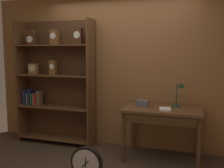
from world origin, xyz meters
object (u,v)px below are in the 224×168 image
(bookshelf, at_px, (54,82))
(workbench, at_px, (162,115))
(toolbox_small, at_px, (143,103))
(open_repair_manual, at_px, (165,109))
(round_clock_large, at_px, (87,164))
(desk_lamp, at_px, (179,93))

(bookshelf, xyz_separation_m, workbench, (1.95, -0.23, -0.41))
(bookshelf, distance_m, toolbox_small, 1.66)
(toolbox_small, distance_m, open_repair_manual, 0.40)
(workbench, bearing_deg, round_clock_large, -129.79)
(workbench, xyz_separation_m, toolbox_small, (-0.32, 0.07, 0.14))
(bookshelf, distance_m, open_repair_manual, 2.05)
(workbench, distance_m, toolbox_small, 0.35)
(bookshelf, distance_m, round_clock_large, 1.87)
(toolbox_small, height_order, round_clock_large, toolbox_small)
(bookshelf, distance_m, workbench, 2.01)
(bookshelf, bearing_deg, round_clock_large, -46.82)
(workbench, relative_size, open_repair_manual, 5.25)
(workbench, relative_size, round_clock_large, 2.54)
(workbench, bearing_deg, open_repair_manual, -63.63)
(toolbox_small, bearing_deg, round_clock_large, -115.40)
(open_repair_manual, xyz_separation_m, round_clock_large, (-0.86, -0.88, -0.57))
(bookshelf, relative_size, round_clock_large, 4.78)
(workbench, height_order, open_repair_manual, open_repair_manual)
(desk_lamp, relative_size, open_repair_manual, 1.86)
(bookshelf, height_order, round_clock_large, bookshelf)
(desk_lamp, xyz_separation_m, toolbox_small, (-0.54, -0.07, -0.18))
(desk_lamp, bearing_deg, bookshelf, 177.66)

